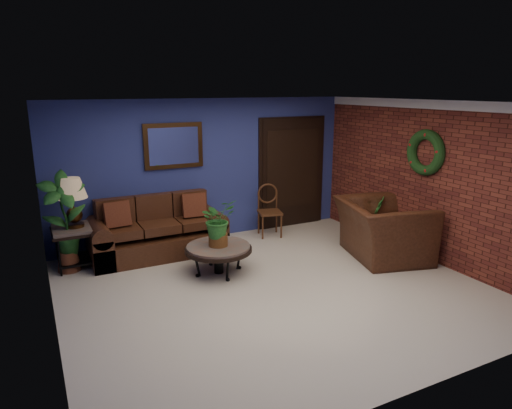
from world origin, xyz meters
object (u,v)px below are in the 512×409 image
table_lamp (72,197)px  armchair (383,230)px  side_chair (269,207)px  coffee_table (218,249)px  end_table (76,236)px  sofa (157,235)px

table_lamp → armchair: size_ratio=0.51×
table_lamp → side_chair: table_lamp is taller
coffee_table → table_lamp: table_lamp is taller
end_table → side_chair: 3.36m
sofa → end_table: 1.25m
end_table → table_lamp: size_ratio=0.97×
end_table → side_chair: (3.36, 0.07, 0.05)m
coffee_table → side_chair: side_chair is taller
table_lamp → side_chair: (3.36, 0.07, -0.57)m
coffee_table → end_table: end_table is taller
side_chair → armchair: (1.09, -1.84, -0.08)m
side_chair → armchair: bearing=-44.6°
coffee_table → end_table: 2.19m
armchair → side_chair: bearing=46.0°
end_table → sofa: bearing=1.4°
sofa → side_chair: sofa is taller
sofa → table_lamp: 1.47m
coffee_table → end_table: size_ratio=1.42×
coffee_table → side_chair: bearing=39.7°
sofa → table_lamp: size_ratio=2.97×
side_chair → armchair: 2.14m
armchair → table_lamp: bearing=83.6°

